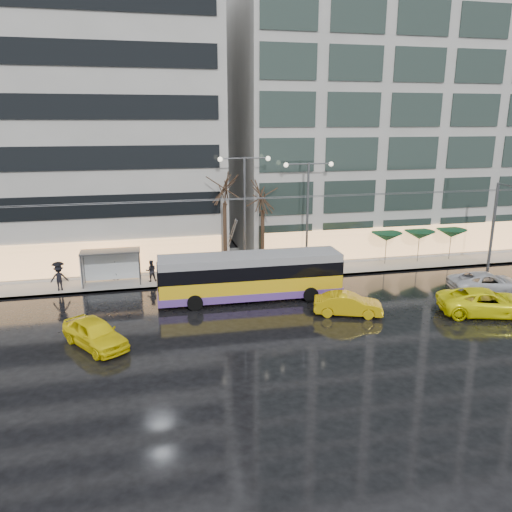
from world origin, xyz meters
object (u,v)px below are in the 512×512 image
object	(u,v)px
bus_shelter	(106,260)
street_lamp_near	(245,199)
trolleybus	(250,278)
taxi_a	(95,333)

from	to	relation	value
bus_shelter	street_lamp_near	world-z (taller)	street_lamp_near
trolleybus	street_lamp_near	bearing A→B (deg)	82.36
street_lamp_near	taxi_a	size ratio (longest dim) A/B	1.98
street_lamp_near	bus_shelter	bearing A→B (deg)	-179.37
bus_shelter	taxi_a	bearing A→B (deg)	-89.88
bus_shelter	taxi_a	world-z (taller)	bus_shelter
street_lamp_near	trolleybus	bearing A→B (deg)	-97.64
bus_shelter	taxi_a	size ratio (longest dim) A/B	0.92
street_lamp_near	taxi_a	distance (m)	15.78
bus_shelter	trolleybus	bearing A→B (deg)	-28.62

